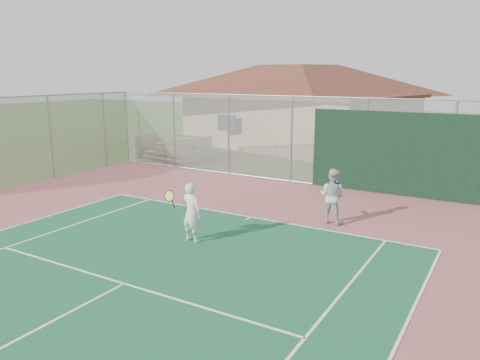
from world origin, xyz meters
name	(u,v)px	position (x,y,z in m)	size (l,w,h in m)	color
back_fence	(368,148)	(2.11, 16.98, 1.67)	(20.08, 0.11, 3.53)	gray
side_fence_left	(50,138)	(-10.00, 12.50, 1.75)	(0.08, 9.00, 3.50)	gray
clubhouse	(298,97)	(-4.96, 26.56, 2.96)	(15.30, 12.03, 5.84)	tan
bleachers	(172,147)	(-8.52, 18.71, 0.66)	(3.57, 2.40, 1.24)	#A64526
player_white_front	(191,213)	(-0.32, 9.23, 0.81)	(0.94, 0.61, 1.59)	silver
player_grey_back	(332,196)	(2.32, 12.66, 0.82)	(0.85, 0.69, 1.64)	#AFB2B4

